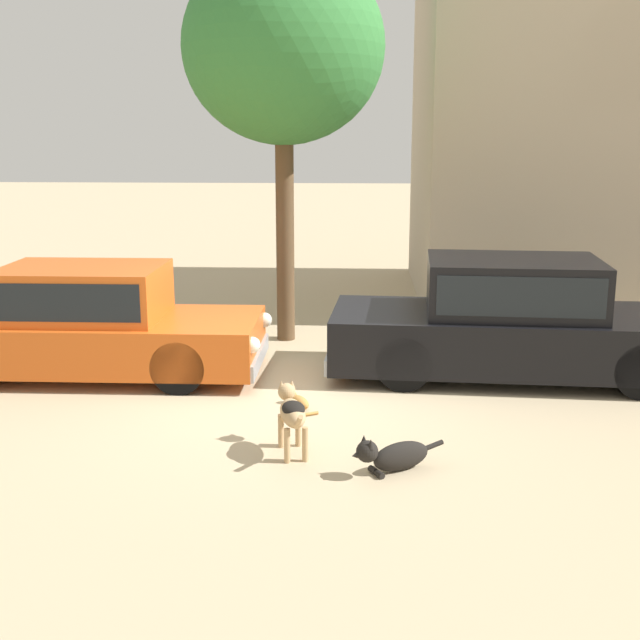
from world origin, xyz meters
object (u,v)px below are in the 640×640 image
object	(u,v)px
parked_sedan_nearest	(87,322)
stray_cat	(299,401)
stray_dog_spotted	(292,412)
acacia_tree_left	(283,49)
parked_sedan_second	(514,319)
stray_dog_tan	(392,455)

from	to	relation	value
parked_sedan_nearest	stray_cat	world-z (taller)	parked_sedan_nearest
stray_dog_spotted	acacia_tree_left	size ratio (longest dim) A/B	0.18
parked_sedan_nearest	stray_dog_spotted	xyz separation A→B (m)	(2.84, -2.52, -0.27)
stray_cat	acacia_tree_left	world-z (taller)	acacia_tree_left
parked_sedan_nearest	parked_sedan_second	bearing A→B (deg)	2.00
stray_dog_spotted	stray_cat	bearing A→B (deg)	-12.28
parked_sedan_second	stray_cat	distance (m)	3.06
stray_dog_spotted	stray_cat	distance (m)	1.38
stray_dog_tan	stray_dog_spotted	bearing A→B (deg)	-54.48
stray_dog_spotted	parked_sedan_nearest	bearing A→B (deg)	34.45
parked_sedan_nearest	stray_dog_spotted	world-z (taller)	parked_sedan_nearest
stray_cat	acacia_tree_left	bearing A→B (deg)	-22.42
parked_sedan_nearest	stray_dog_tan	distance (m)	4.83
parked_sedan_nearest	acacia_tree_left	xyz separation A→B (m)	(2.37, 1.95, 3.50)
parked_sedan_nearest	acacia_tree_left	world-z (taller)	acacia_tree_left
stray_dog_spotted	acacia_tree_left	bearing A→B (deg)	-7.96
stray_dog_tan	stray_cat	size ratio (longest dim) A/B	1.62
stray_dog_tan	acacia_tree_left	size ratio (longest dim) A/B	0.16
parked_sedan_second	acacia_tree_left	bearing A→B (deg)	154.07
stray_dog_spotted	stray_dog_tan	distance (m)	1.08
stray_dog_spotted	stray_cat	size ratio (longest dim) A/B	1.76
acacia_tree_left	stray_dog_spotted	bearing A→B (deg)	-83.95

